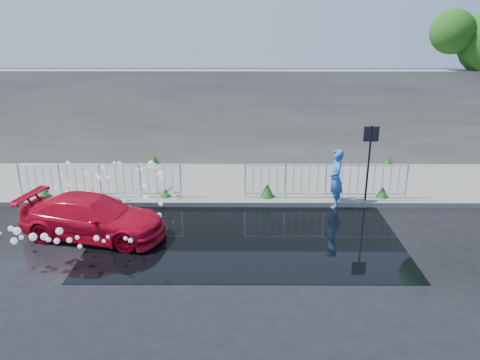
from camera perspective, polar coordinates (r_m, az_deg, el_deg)
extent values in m
plane|color=black|center=(11.68, -1.79, -8.79)|extent=(90.00, 90.00, 0.00)
cube|color=slate|center=(16.24, -1.18, -0.26)|extent=(30.00, 4.00, 0.15)
cube|color=slate|center=(14.37, -1.38, -2.89)|extent=(30.00, 0.25, 0.16)
cube|color=#666156|center=(17.87, -1.04, 7.63)|extent=(30.00, 0.60, 3.50)
cube|color=black|center=(12.56, 0.66, -6.64)|extent=(8.00, 5.00, 0.01)
cylinder|color=black|center=(14.56, 15.36, 1.60)|extent=(0.06, 0.06, 2.50)
cube|color=black|center=(14.30, 15.71, 5.42)|extent=(0.45, 0.04, 0.45)
sphere|color=#0F3D0E|center=(19.27, 24.50, 16.13)|extent=(1.60, 1.60, 1.60)
cylinder|color=silver|center=(16.04, -25.26, -0.05)|extent=(0.05, 0.05, 1.10)
cylinder|color=silver|center=(14.60, -7.25, -0.08)|extent=(0.05, 0.05, 1.10)
cylinder|color=silver|center=(14.97, -16.87, 1.81)|extent=(5.00, 0.04, 0.04)
cylinder|color=silver|center=(15.27, -16.53, -1.59)|extent=(5.00, 0.04, 0.04)
cylinder|color=silver|center=(14.47, 0.62, -0.10)|extent=(0.05, 0.05, 1.10)
cylinder|color=silver|center=(15.34, 19.65, -0.13)|extent=(0.05, 0.05, 1.10)
cylinder|color=silver|center=(14.54, 10.54, 1.82)|extent=(5.00, 0.04, 0.04)
cylinder|color=silver|center=(14.84, 10.32, -1.68)|extent=(5.00, 0.04, 0.04)
cone|color=#175719|center=(15.91, -22.72, -1.25)|extent=(0.40, 0.40, 0.36)
cone|color=#175719|center=(14.86, -9.08, -1.55)|extent=(0.36, 0.36, 0.26)
cone|color=#175719|center=(14.65, 3.36, -1.24)|extent=(0.44, 0.44, 0.45)
cone|color=#175719|center=(15.28, 16.96, -1.36)|extent=(0.38, 0.38, 0.36)
cone|color=#175719|center=(18.28, -10.49, 2.48)|extent=(0.42, 0.42, 0.35)
cone|color=#175719|center=(18.82, 17.57, 2.28)|extent=(0.34, 0.34, 0.29)
sphere|color=white|center=(15.15, -8.44, 1.78)|extent=(0.09, 0.09, 0.09)
sphere|color=white|center=(13.38, -9.87, -4.28)|extent=(0.16, 0.16, 0.16)
sphere|color=white|center=(13.86, -14.80, -3.27)|extent=(0.15, 0.15, 0.15)
sphere|color=white|center=(14.92, -16.73, 0.20)|extent=(0.14, 0.14, 0.14)
sphere|color=white|center=(14.83, -18.93, -0.73)|extent=(0.07, 0.07, 0.07)
sphere|color=white|center=(15.26, -20.89, 0.41)|extent=(0.10, 0.10, 0.10)
sphere|color=white|center=(14.52, -9.45, 0.78)|extent=(0.09, 0.09, 0.09)
sphere|color=white|center=(15.16, -12.21, 1.22)|extent=(0.12, 0.12, 0.12)
sphere|color=white|center=(15.59, -17.09, 1.79)|extent=(0.09, 0.09, 0.09)
sphere|color=white|center=(15.47, -14.51, 1.96)|extent=(0.14, 0.14, 0.14)
sphere|color=white|center=(15.00, -10.35, 1.68)|extent=(0.17, 0.17, 0.17)
sphere|color=white|center=(15.49, -12.11, 1.82)|extent=(0.12, 0.12, 0.12)
sphere|color=white|center=(14.63, -15.71, 0.29)|extent=(0.13, 0.13, 0.13)
sphere|color=white|center=(15.28, -11.11, 1.71)|extent=(0.16, 0.16, 0.16)
sphere|color=white|center=(13.65, -9.63, -2.88)|extent=(0.13, 0.13, 0.13)
sphere|color=white|center=(15.16, -11.96, 1.25)|extent=(0.11, 0.11, 0.11)
sphere|color=white|center=(13.91, -13.36, -3.29)|extent=(0.14, 0.14, 0.14)
sphere|color=white|center=(13.86, -14.09, -2.93)|extent=(0.12, 0.12, 0.12)
sphere|color=white|center=(14.43, -9.50, 0.19)|extent=(0.13, 0.13, 0.13)
sphere|color=white|center=(14.66, -20.36, -1.44)|extent=(0.12, 0.12, 0.12)
sphere|color=white|center=(14.18, -11.55, -0.71)|extent=(0.16, 0.16, 0.16)
sphere|color=white|center=(13.74, -11.41, -2.14)|extent=(0.17, 0.17, 0.17)
sphere|color=white|center=(14.61, -21.27, -2.10)|extent=(0.12, 0.12, 0.12)
sphere|color=white|center=(15.47, -10.80, 2.02)|extent=(0.17, 0.17, 0.17)
sphere|color=white|center=(14.45, -22.81, -2.38)|extent=(0.15, 0.15, 0.15)
sphere|color=white|center=(15.18, -18.22, 0.78)|extent=(0.12, 0.12, 0.12)
sphere|color=white|center=(15.39, -16.32, 1.48)|extent=(0.12, 0.12, 0.12)
sphere|color=white|center=(14.54, -18.10, -1.30)|extent=(0.07, 0.07, 0.07)
sphere|color=white|center=(14.99, -17.02, 0.45)|extent=(0.12, 0.12, 0.12)
sphere|color=white|center=(15.50, -15.08, 2.07)|extent=(0.09, 0.09, 0.09)
sphere|color=white|center=(14.29, -19.62, -2.29)|extent=(0.09, 0.09, 0.09)
sphere|color=white|center=(13.92, -15.46, -3.07)|extent=(0.12, 0.12, 0.12)
sphere|color=white|center=(15.94, -20.26, 2.00)|extent=(0.12, 0.12, 0.12)
sphere|color=white|center=(14.37, -19.29, -2.27)|extent=(0.13, 0.13, 0.13)
sphere|color=white|center=(15.31, -17.72, 1.09)|extent=(0.07, 0.07, 0.07)
sphere|color=white|center=(15.01, -20.14, -0.60)|extent=(0.10, 0.10, 0.10)
sphere|color=white|center=(14.72, -9.70, 0.76)|extent=(0.16, 0.16, 0.16)
sphere|color=white|center=(14.79, -21.60, -0.93)|extent=(0.11, 0.11, 0.11)
sphere|color=white|center=(11.80, -22.77, -6.38)|extent=(0.17, 0.17, 0.17)
sphere|color=white|center=(12.71, -25.12, -6.35)|extent=(0.11, 0.11, 0.11)
sphere|color=white|center=(11.62, -25.54, -5.63)|extent=(0.17, 0.17, 0.17)
sphere|color=white|center=(11.06, -20.08, -6.90)|extent=(0.12, 0.12, 0.12)
sphere|color=white|center=(11.44, -22.31, -6.74)|extent=(0.11, 0.11, 0.11)
sphere|color=white|center=(11.40, -23.93, -6.35)|extent=(0.18, 0.18, 0.18)
sphere|color=white|center=(11.39, -15.81, -6.70)|extent=(0.08, 0.08, 0.08)
sphere|color=white|center=(11.39, -21.16, -5.83)|extent=(0.17, 0.17, 0.17)
sphere|color=white|center=(11.89, -21.44, -6.93)|extent=(0.14, 0.14, 0.14)
sphere|color=white|center=(11.62, -25.85, -6.70)|extent=(0.15, 0.15, 0.15)
sphere|color=white|center=(11.78, -26.16, -5.34)|extent=(0.13, 0.13, 0.13)
sphere|color=white|center=(11.37, -13.79, -6.93)|extent=(0.09, 0.09, 0.09)
sphere|color=white|center=(11.85, -19.23, -6.63)|extent=(0.10, 0.10, 0.10)
sphere|color=white|center=(10.22, -13.22, -7.18)|extent=(0.10, 0.10, 0.10)
sphere|color=white|center=(11.19, -16.27, -7.15)|extent=(0.08, 0.08, 0.08)
sphere|color=white|center=(10.64, -17.10, -6.80)|extent=(0.13, 0.13, 0.13)
sphere|color=white|center=(11.68, -22.49, -6.64)|extent=(0.07, 0.07, 0.07)
sphere|color=white|center=(11.89, -27.22, -5.80)|extent=(0.07, 0.07, 0.07)
sphere|color=white|center=(12.21, -18.94, -7.66)|extent=(0.11, 0.11, 0.11)
imported|color=#B2071D|center=(12.82, -17.45, -4.34)|extent=(4.07, 2.35, 1.11)
imported|color=blue|center=(14.35, 11.60, 0.17)|extent=(0.44, 0.66, 1.80)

